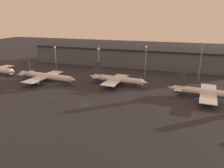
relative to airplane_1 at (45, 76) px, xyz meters
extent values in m
plane|color=#26262B|center=(42.07, -27.89, -3.63)|extent=(600.00, 600.00, 0.00)
cube|color=#4C515B|center=(42.07, 69.51, 3.85)|extent=(176.43, 29.14, 14.97)
cube|color=black|center=(42.07, 69.51, 11.93)|extent=(176.43, 31.14, 1.20)
cone|color=white|center=(-30.23, 3.48, 0.15)|extent=(5.09, 4.19, 3.78)
cylinder|color=gray|center=(-49.09, 14.72, -1.70)|extent=(4.55, 2.57, 2.19)
cylinder|color=black|center=(-36.76, 4.06, -2.74)|extent=(0.50, 0.50, 1.79)
cylinder|color=silver|center=(0.50, -0.04, 0.24)|extent=(40.30, 7.62, 4.08)
cylinder|color=#333842|center=(0.50, -0.04, -0.47)|extent=(38.25, 6.84, 3.47)
cone|color=silver|center=(21.69, -1.93, 0.24)|extent=(5.22, 4.30, 3.88)
cone|color=silver|center=(-20.89, 1.86, 0.55)|extent=(6.40, 4.00, 3.47)
cube|color=#333842|center=(-16.27, 1.45, 5.79)|extent=(5.73, 0.91, 7.02)
cube|color=silver|center=(-17.07, 1.52, 0.85)|extent=(5.12, 12.17, 0.24)
cube|color=silver|center=(-1.49, 0.13, -0.27)|extent=(11.86, 33.59, 0.36)
cylinder|color=gray|center=(0.52, 9.21, -1.64)|extent=(4.67, 2.63, 2.24)
cylinder|color=gray|center=(-1.11, -9.16, -1.64)|extent=(4.67, 2.63, 2.24)
cylinder|color=black|center=(14.48, -1.29, -2.72)|extent=(0.50, 0.50, 1.84)
cylinder|color=black|center=(-1.35, 1.76, -2.72)|extent=(0.50, 0.50, 1.84)
cylinder|color=black|center=(-1.64, -1.49, -2.72)|extent=(0.50, 0.50, 1.84)
cylinder|color=silver|center=(48.68, 8.17, 0.12)|extent=(33.17, 6.86, 3.95)
cylinder|color=#333842|center=(48.68, 8.17, -0.57)|extent=(31.48, 6.12, 3.36)
cone|color=silver|center=(66.27, 6.60, 0.12)|extent=(5.05, 4.16, 3.75)
cone|color=silver|center=(30.89, 9.75, 0.41)|extent=(6.20, 3.87, 3.36)
cube|color=#333842|center=(34.89, 9.40, 6.27)|extent=(5.54, 0.89, 8.35)
cube|color=silver|center=(34.23, 9.46, 0.71)|extent=(4.83, 10.46, 0.24)
cube|color=silver|center=(47.03, 8.31, -0.38)|extent=(11.16, 28.85, 0.36)
cylinder|color=gray|center=(48.72, 16.09, -1.71)|extent=(4.52, 2.55, 2.17)
cylinder|color=gray|center=(47.32, 0.36, -1.71)|extent=(4.52, 2.55, 2.17)
cylinder|color=black|center=(60.16, 7.15, -2.75)|extent=(0.50, 0.50, 1.78)
cylinder|color=black|center=(47.17, 9.89, -2.75)|extent=(0.50, 0.50, 1.78)
cylinder|color=black|center=(46.89, 6.74, -2.75)|extent=(0.50, 0.50, 1.78)
cylinder|color=silver|center=(104.06, -0.19, -0.10)|extent=(39.79, 7.22, 3.72)
cylinder|color=#333842|center=(104.06, -0.19, -0.75)|extent=(37.77, 6.49, 3.16)
cone|color=silver|center=(83.03, 1.69, 0.18)|extent=(5.84, 3.65, 3.16)
cube|color=#333842|center=(87.49, 1.29, 5.37)|extent=(5.23, 0.86, 7.22)
cube|color=silver|center=(86.70, 1.36, 0.46)|extent=(4.79, 12.52, 0.24)
cube|color=silver|center=(102.09, -0.01, -0.56)|extent=(11.17, 34.58, 0.36)
cylinder|color=gray|center=(104.12, 9.36, -1.84)|extent=(4.26, 2.40, 2.05)
cylinder|color=gray|center=(102.43, -9.60, -1.84)|extent=(4.26, 2.40, 2.05)
cylinder|color=black|center=(102.22, 1.47, -2.80)|extent=(0.50, 0.50, 1.67)
cylinder|color=black|center=(101.96, -1.49, -2.80)|extent=(0.50, 0.50, 1.67)
cylinder|color=slate|center=(-10.64, 30.30, 5.46)|extent=(0.70, 0.70, 18.19)
sphere|color=beige|center=(-10.64, 30.30, 15.16)|extent=(1.80, 1.80, 1.80)
cylinder|color=slate|center=(26.80, 30.30, 5.76)|extent=(0.70, 0.70, 18.80)
sphere|color=beige|center=(26.80, 30.30, 15.76)|extent=(1.80, 1.80, 1.80)
cylinder|color=slate|center=(62.35, 30.30, 7.23)|extent=(0.70, 0.70, 21.73)
sphere|color=beige|center=(62.35, 30.30, 18.70)|extent=(1.80, 1.80, 1.80)
cylinder|color=slate|center=(98.41, 30.30, 9.24)|extent=(0.70, 0.70, 25.76)
sphere|color=beige|center=(98.41, 30.30, 22.72)|extent=(1.80, 1.80, 1.80)
camera|label=1|loc=(87.42, -121.15, 39.01)|focal=35.00mm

